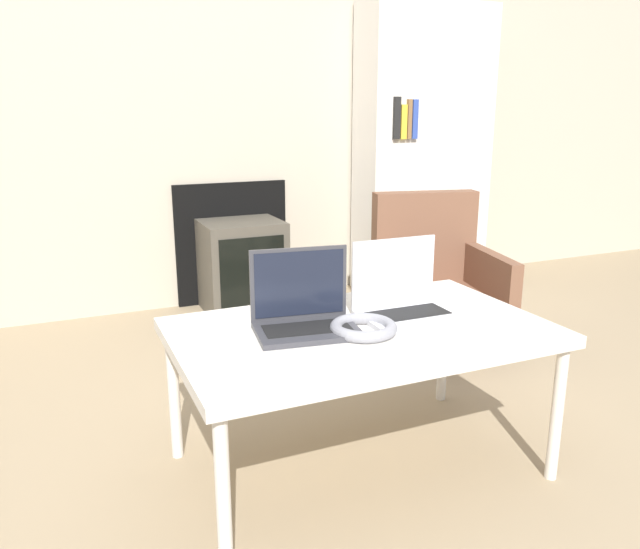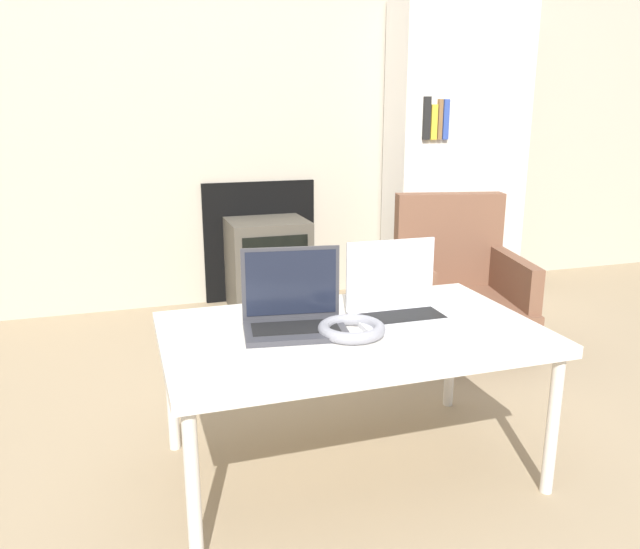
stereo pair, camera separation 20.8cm
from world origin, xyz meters
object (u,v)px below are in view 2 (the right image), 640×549
object	(u,v)px
laptop_right	(397,300)
phone	(439,343)
headphones	(352,329)
tv	(268,264)
laptop_left	(293,310)
armchair	(456,275)

from	to	relation	value
laptop_right	phone	bearing A→B (deg)	-85.91
headphones	phone	bearing A→B (deg)	-35.55
laptop_right	tv	distance (m)	1.65
laptop_left	laptop_right	world-z (taller)	same
laptop_left	headphones	distance (m)	0.18
laptop_left	headphones	bearing A→B (deg)	-26.65
laptop_left	armchair	distance (m)	1.39
phone	tv	world-z (taller)	tv
laptop_left	laptop_right	xyz separation A→B (m)	(0.33, 0.00, 0.00)
laptop_right	armchair	size ratio (longest dim) A/B	0.41
phone	headphones	bearing A→B (deg)	144.45
laptop_left	headphones	size ratio (longest dim) A/B	1.64
phone	armchair	xyz separation A→B (m)	(0.71, 1.13, -0.15)
laptop_left	laptop_right	bearing A→B (deg)	8.46
laptop_left	headphones	xyz separation A→B (m)	(0.14, -0.10, -0.04)
headphones	armchair	xyz separation A→B (m)	(0.91, 0.98, -0.17)
laptop_left	tv	xyz separation A→B (m)	(0.30, 1.62, -0.27)
headphones	tv	distance (m)	1.75
laptop_right	headphones	size ratio (longest dim) A/B	1.52
laptop_left	armchair	bearing A→B (deg)	48.28
phone	laptop_left	bearing A→B (deg)	144.66
laptop_right	headphones	bearing A→B (deg)	-151.13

